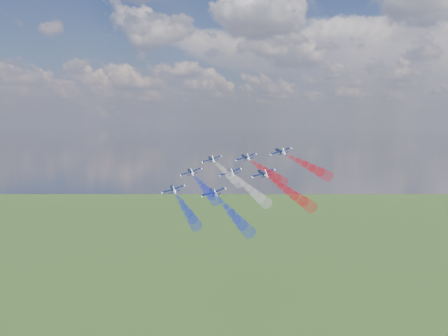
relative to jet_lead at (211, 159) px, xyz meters
The scene contains 16 objects.
jet_lead is the anchor object (origin of this frame).
trail_lead 20.33m from the jet_lead, 39.87° to the right, with size 3.41×31.61×3.41m, color white, non-canonical shape.
jet_inner_left 14.77m from the jet_lead, 85.57° to the right, with size 8.19×10.24×2.73m, color black, non-canonical shape.
trail_inner_left 32.48m from the jet_lead, 58.65° to the right, with size 3.41×31.61×3.41m, color #1B2CE6, non-canonical shape.
jet_inner_right 15.68m from the jet_lead, ahead, with size 8.19×10.24×2.73m, color black, non-canonical shape.
trail_inner_right 33.75m from the jet_lead, 22.89° to the right, with size 3.41×31.61×3.41m, color red, non-canonical shape.
jet_outer_left 29.56m from the jet_lead, 80.74° to the right, with size 8.19×10.24×2.73m, color black, non-canonical shape.
trail_outer_left 46.89m from the jet_lead, 63.94° to the right, with size 3.41×31.61×3.41m, color #1B2CE6, non-canonical shape.
jet_center_third 22.18m from the jet_lead, 37.35° to the right, with size 8.19×10.24×2.73m, color black, non-canonical shape.
trail_center_third 42.50m from the jet_lead, 38.55° to the right, with size 3.41×31.61×3.41m, color white, non-canonical shape.
jet_outer_right 29.45m from the jet_lead, ahead, with size 8.19×10.24×2.73m, color black, non-canonical shape.
trail_outer_right 46.23m from the jet_lead, 15.10° to the right, with size 3.41×31.61×3.41m, color red, non-canonical shape.
jet_rear_left 35.95m from the jet_lead, 53.17° to the right, with size 8.19×10.24×2.73m, color black, non-canonical shape.
trail_rear_left 55.90m from the jet_lead, 48.33° to the right, with size 3.41×31.61×3.41m, color #1B2CE6, non-canonical shape.
jet_rear_right 34.94m from the jet_lead, 25.70° to the right, with size 8.19×10.24×2.73m, color black, non-canonical shape.
trail_rear_right 54.85m from the jet_lead, 30.87° to the right, with size 3.41×31.61×3.41m, color red, non-canonical shape.
Camera 1 is at (71.29, -145.78, 141.54)m, focal length 38.91 mm.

